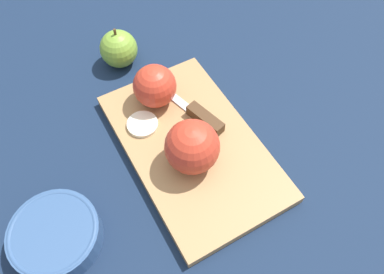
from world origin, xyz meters
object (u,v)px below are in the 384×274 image
at_px(apple_whole, 118,49).
at_px(bowl, 55,235).
at_px(knife, 201,116).
at_px(apple_half_left, 192,147).
at_px(apple_half_right, 155,86).

relative_size(apple_whole, bowl, 0.65).
distance_m(knife, bowl, 0.30).
height_order(knife, apple_whole, apple_whole).
xyz_separation_m(apple_half_left, apple_whole, (0.28, -0.02, -0.03)).
relative_size(knife, bowl, 1.32).
bearing_deg(apple_half_right, knife, -52.71).
bearing_deg(knife, apple_whole, 0.57).
relative_size(apple_half_right, apple_whole, 0.90).
height_order(apple_half_right, apple_whole, apple_half_right).
distance_m(apple_whole, bowl, 0.37).
distance_m(apple_half_left, bowl, 0.24).
xyz_separation_m(apple_half_left, apple_half_right, (0.14, -0.02, -0.01)).
distance_m(apple_half_right, knife, 0.10).
relative_size(apple_half_left, knife, 0.50).
bearing_deg(apple_whole, knife, -168.63).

